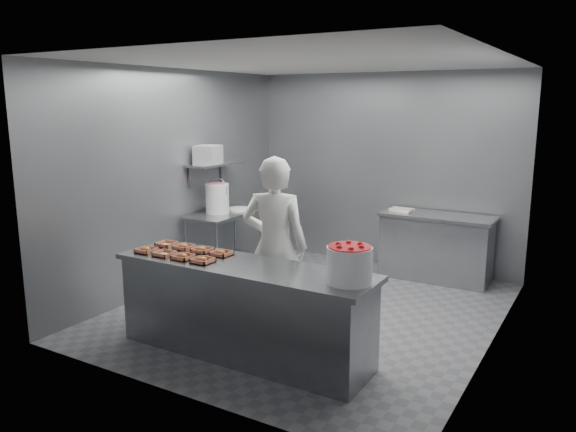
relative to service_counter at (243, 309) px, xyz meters
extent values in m
plane|color=#4C4C51|center=(0.00, 1.35, -0.45)|extent=(4.50, 4.50, 0.00)
plane|color=white|center=(0.00, 1.35, 2.35)|extent=(4.50, 4.50, 0.00)
cube|color=slate|center=(0.00, 3.60, 0.95)|extent=(4.00, 0.04, 2.80)
cube|color=slate|center=(-2.00, 1.35, 0.95)|extent=(0.04, 4.50, 2.80)
cube|color=slate|center=(2.00, 1.35, 0.95)|extent=(0.04, 4.50, 2.80)
cube|color=slate|center=(0.00, 0.00, 0.42)|extent=(2.60, 0.70, 0.05)
cube|color=slate|center=(0.00, 0.00, -0.03)|extent=(2.50, 0.64, 0.85)
cube|color=slate|center=(-1.65, 1.95, 0.43)|extent=(0.60, 1.20, 0.04)
cube|color=slate|center=(-1.65, 1.95, -0.25)|extent=(0.56, 1.15, 0.03)
cylinder|color=slate|center=(-1.91, 1.39, -0.01)|extent=(0.04, 0.04, 0.88)
cylinder|color=slate|center=(-1.39, 1.39, -0.01)|extent=(0.04, 0.04, 0.88)
cylinder|color=slate|center=(-1.91, 2.51, -0.01)|extent=(0.04, 0.04, 0.88)
cylinder|color=slate|center=(-1.39, 2.51, -0.01)|extent=(0.04, 0.04, 0.88)
cube|color=slate|center=(0.90, 3.25, 0.42)|extent=(1.50, 0.60, 0.05)
cube|color=slate|center=(0.90, 3.25, -0.03)|extent=(1.44, 0.55, 0.85)
cube|color=slate|center=(-1.82, 1.95, 1.10)|extent=(0.35, 0.90, 0.03)
cube|color=tan|center=(-1.07, -0.15, 0.47)|extent=(0.18, 0.18, 0.04)
cube|color=white|center=(-1.03, -0.13, 0.46)|extent=(0.10, 0.06, 0.00)
ellipsoid|color=#BF6A2F|center=(-1.08, -0.15, 0.48)|extent=(0.10, 0.10, 0.05)
cube|color=tan|center=(-0.83, -0.15, 0.47)|extent=(0.18, 0.18, 0.04)
cube|color=white|center=(-0.79, -0.13, 0.46)|extent=(0.10, 0.06, 0.00)
cube|color=tan|center=(-0.59, -0.15, 0.47)|extent=(0.18, 0.18, 0.04)
cube|color=white|center=(-0.55, -0.13, 0.46)|extent=(0.10, 0.06, 0.00)
ellipsoid|color=#BF6A2F|center=(-0.60, -0.15, 0.48)|extent=(0.10, 0.10, 0.05)
cube|color=tan|center=(-0.35, -0.15, 0.47)|extent=(0.18, 0.18, 0.04)
cube|color=white|center=(-0.31, -0.13, 0.46)|extent=(0.10, 0.06, 0.00)
ellipsoid|color=#BF6A2F|center=(-0.36, -0.15, 0.48)|extent=(0.10, 0.10, 0.05)
cube|color=tan|center=(-1.07, 0.15, 0.47)|extent=(0.18, 0.18, 0.04)
cube|color=white|center=(-1.03, 0.16, 0.46)|extent=(0.10, 0.06, 0.00)
cube|color=tan|center=(-0.83, 0.15, 0.47)|extent=(0.18, 0.18, 0.04)
cube|color=white|center=(-0.79, 0.16, 0.46)|extent=(0.10, 0.06, 0.00)
ellipsoid|color=#BF6A2F|center=(-0.84, 0.15, 0.48)|extent=(0.10, 0.10, 0.05)
cube|color=tan|center=(-0.59, 0.15, 0.47)|extent=(0.18, 0.18, 0.04)
cube|color=white|center=(-0.55, 0.16, 0.46)|extent=(0.10, 0.06, 0.00)
ellipsoid|color=#BF6A2F|center=(-0.60, 0.15, 0.48)|extent=(0.10, 0.10, 0.05)
cube|color=tan|center=(-0.35, 0.15, 0.47)|extent=(0.18, 0.18, 0.04)
cube|color=white|center=(-0.31, 0.16, 0.46)|extent=(0.10, 0.06, 0.00)
ellipsoid|color=#BF6A2F|center=(-0.36, 0.15, 0.48)|extent=(0.10, 0.10, 0.05)
imported|color=silver|center=(-0.02, 0.60, 0.48)|extent=(0.78, 0.62, 1.86)
cylinder|color=silver|center=(1.08, 0.00, 0.60)|extent=(0.38, 0.38, 0.31)
cylinder|color=red|center=(1.08, 0.00, 0.74)|extent=(0.36, 0.36, 0.04)
cylinder|color=silver|center=(-1.71, 1.84, 0.65)|extent=(0.32, 0.32, 0.40)
cylinder|color=pink|center=(-1.71, 1.84, 0.84)|extent=(0.29, 0.29, 0.02)
torus|color=slate|center=(-1.71, 1.84, 0.77)|extent=(0.33, 0.01, 0.33)
cylinder|color=silver|center=(-1.58, 2.17, 0.46)|extent=(0.36, 0.36, 0.03)
cube|color=#CCB28C|center=(-1.64, 2.08, 0.46)|extent=(0.16, 0.14, 0.02)
cube|color=gray|center=(-1.82, 1.81, 1.24)|extent=(0.35, 0.38, 0.25)
cube|color=silver|center=(0.40, 3.25, 0.46)|extent=(0.32, 0.24, 0.04)
camera|label=1|loc=(2.92, -4.12, 1.93)|focal=35.00mm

